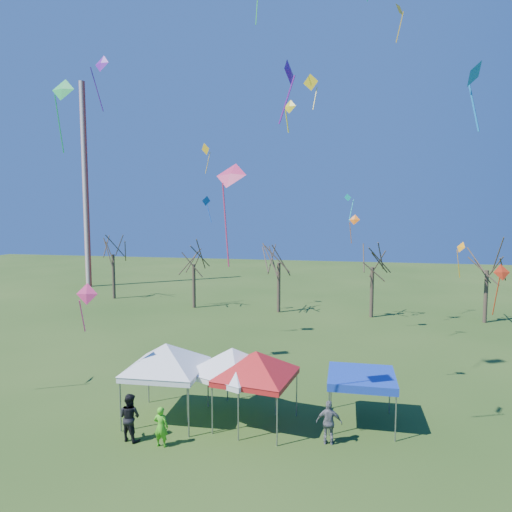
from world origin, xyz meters
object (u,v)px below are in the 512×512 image
at_px(tent_blue, 361,378).
at_px(person_green, 161,427).
at_px(tent_white_mid, 232,353).
at_px(tree_2, 279,245).
at_px(person_dark, 130,417).
at_px(radio_mast, 85,186).
at_px(tree_0, 113,239).
at_px(tree_4, 488,251).
at_px(tree_3, 373,249).
at_px(tent_red, 256,356).
at_px(person_grey, 329,422).
at_px(tree_1, 193,249).
at_px(tent_white_west, 166,349).

height_order(tent_blue, person_green, tent_blue).
bearing_deg(tent_white_mid, tree_2, 93.67).
bearing_deg(person_dark, radio_mast, -42.73).
xyz_separation_m(radio_mast, person_dark, (23.43, -34.58, -11.52)).
height_order(tree_0, tree_4, tree_0).
distance_m(tree_3, tree_4, 9.32).
xyz_separation_m(tent_red, person_grey, (3.22, -1.03, -2.20)).
relative_size(tree_1, tent_blue, 2.59).
relative_size(tree_2, tent_white_mid, 2.04).
bearing_deg(tree_0, radio_mast, 137.23).
xyz_separation_m(radio_mast, person_green, (24.90, -34.80, -11.68)).
distance_m(tent_red, tent_blue, 4.73).
relative_size(radio_mast, tent_white_west, 5.48).
relative_size(tent_white_mid, person_grey, 2.23).
height_order(tree_4, person_dark, tree_4).
bearing_deg(person_dark, tree_4, -115.88).
bearing_deg(tent_red, tree_3, 75.36).
distance_m(tree_1, tent_white_west, 24.21).
xyz_separation_m(tree_0, tree_4, (36.20, -3.38, -0.43)).
height_order(radio_mast, tent_blue, radio_mast).
bearing_deg(tent_white_mid, tent_white_west, -168.80).
height_order(tree_1, tent_white_mid, tree_1).
relative_size(tree_2, person_dark, 4.18).
relative_size(tent_white_mid, tent_blue, 1.38).
relative_size(tree_4, tent_red, 1.83).
bearing_deg(tent_white_west, tree_4, 49.40).
xyz_separation_m(tree_2, tent_white_mid, (1.42, -22.21, -3.22)).
distance_m(radio_mast, person_green, 44.35).
xyz_separation_m(tent_white_mid, tent_red, (1.17, -0.34, 0.03)).
distance_m(tree_1, tree_3, 16.81).
xyz_separation_m(tree_0, tree_1, (10.08, -2.73, -0.70)).
relative_size(tent_red, tent_blue, 1.48).
distance_m(tree_1, tree_4, 26.13).
bearing_deg(person_grey, tree_0, -48.90).
xyz_separation_m(tree_2, tree_3, (8.40, -0.33, -0.21)).
xyz_separation_m(tent_white_mid, person_grey, (4.39, -1.38, -2.17)).
xyz_separation_m(tree_1, tree_2, (8.40, -0.27, 0.50)).
distance_m(tent_blue, person_green, 8.74).
distance_m(tree_0, tent_white_west, 31.06).
height_order(tent_white_west, tent_red, tent_white_west).
distance_m(tent_blue, person_grey, 2.71).
bearing_deg(radio_mast, tent_white_west, -53.32).
xyz_separation_m(tent_white_west, person_grey, (7.30, -0.80, -2.35)).
xyz_separation_m(tree_1, person_green, (7.66, -25.44, -4.97)).
height_order(radio_mast, tent_white_west, radio_mast).
bearing_deg(tree_1, tree_2, -1.85).
xyz_separation_m(tree_0, tree_3, (26.88, -3.34, -0.41)).
bearing_deg(person_green, person_dark, -7.79).
bearing_deg(tree_4, tent_blue, -116.67).
bearing_deg(radio_mast, person_green, -54.41).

